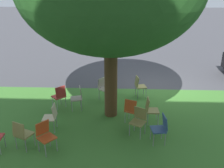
# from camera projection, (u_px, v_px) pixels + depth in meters

# --- Properties ---
(ground) EXTENTS (80.00, 80.00, 0.00)m
(ground) POSITION_uv_depth(u_px,v_px,m) (158.00, 88.00, 11.29)
(ground) COLOR #424247
(grass_verge) EXTENTS (48.00, 6.00, 0.01)m
(grass_verge) POSITION_uv_depth(u_px,v_px,m) (170.00, 125.00, 8.33)
(grass_verge) COLOR #3D752D
(grass_verge) RESTS_ON ground
(chair_0) EXTENTS (0.59, 0.59, 0.88)m
(chair_0) POSITION_uv_depth(u_px,v_px,m) (59.00, 95.00, 9.29)
(chair_0) COLOR #B7332D
(chair_0) RESTS_ON ground
(chair_1) EXTENTS (0.44, 0.44, 0.88)m
(chair_1) POSITION_uv_depth(u_px,v_px,m) (51.00, 116.00, 7.86)
(chair_1) COLOR beige
(chair_1) RESTS_ON ground
(chair_2) EXTENTS (0.50, 0.49, 0.88)m
(chair_2) POSITION_uv_depth(u_px,v_px,m) (139.00, 85.00, 10.22)
(chair_2) COLOR olive
(chair_2) RESTS_ON ground
(chair_3) EXTENTS (0.51, 0.50, 0.88)m
(chair_3) POSITION_uv_depth(u_px,v_px,m) (78.00, 96.00, 9.19)
(chair_3) COLOR #ADA393
(chair_3) RESTS_ON ground
(chair_4) EXTENTS (0.59, 0.59, 0.88)m
(chair_4) POSITION_uv_depth(u_px,v_px,m) (45.00, 134.00, 6.88)
(chair_4) COLOR #C64C1E
(chair_4) RESTS_ON ground
(chair_5) EXTENTS (0.55, 0.55, 0.88)m
(chair_5) POSITION_uv_depth(u_px,v_px,m) (22.00, 133.00, 6.94)
(chair_5) COLOR olive
(chair_5) RESTS_ON ground
(chair_6) EXTENTS (0.59, 0.58, 0.88)m
(chair_6) POSITION_uv_depth(u_px,v_px,m) (104.00, 87.00, 10.04)
(chair_6) COLOR #ADA393
(chair_6) RESTS_ON ground
(chair_7) EXTENTS (0.44, 0.44, 0.88)m
(chair_7) POSITION_uv_depth(u_px,v_px,m) (151.00, 109.00, 8.30)
(chair_7) COLOR olive
(chair_7) RESTS_ON ground
(chair_8) EXTENTS (0.56, 0.57, 0.88)m
(chair_8) POSITION_uv_depth(u_px,v_px,m) (139.00, 119.00, 7.65)
(chair_8) COLOR olive
(chair_8) RESTS_ON ground
(chair_9) EXTENTS (0.47, 0.47, 0.88)m
(chair_9) POSITION_uv_depth(u_px,v_px,m) (161.00, 127.00, 7.24)
(chair_9) COLOR #335184
(chair_9) RESTS_ON ground
(chair_10) EXTENTS (0.55, 0.55, 0.88)m
(chair_10) POSITION_uv_depth(u_px,v_px,m) (132.00, 109.00, 8.27)
(chair_10) COLOR #C64C1E
(chair_10) RESTS_ON ground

